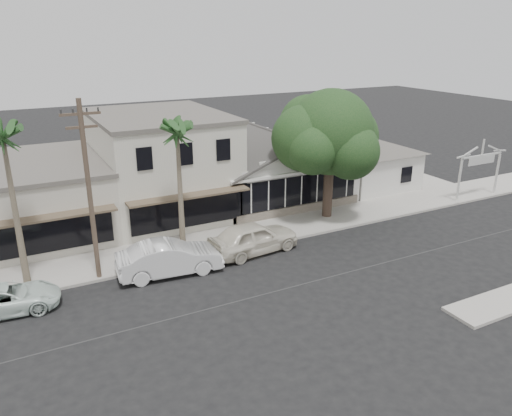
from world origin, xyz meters
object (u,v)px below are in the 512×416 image
shade_tree (328,134)px  utility_pole (89,189)px  arch_sign (482,157)px  car_0 (253,238)px  car_1 (169,258)px  car_2 (5,299)px

shade_tree → utility_pole: bearing=-171.8°
arch_sign → car_0: 19.18m
car_1 → car_2: car_1 is taller
car_0 → shade_tree: bearing=-73.0°
utility_pole → car_2: (-4.26, -1.25, -4.15)m
car_0 → car_2: car_0 is taller
car_2 → shade_tree: size_ratio=0.54×
arch_sign → car_0: arch_sign is taller
utility_pole → car_2: size_ratio=1.95×
arch_sign → utility_pole: bearing=-179.8°
car_1 → shade_tree: size_ratio=0.63×
arch_sign → car_0: size_ratio=0.78×
arch_sign → car_1: (-24.03, -1.16, -2.28)m
utility_pole → shade_tree: size_ratio=1.06×
car_0 → car_1: 5.01m
car_1 → car_2: size_ratio=1.15×
utility_pole → shade_tree: utility_pole is taller
shade_tree → car_0: bearing=-157.0°
arch_sign → shade_tree: (-12.21, 2.10, 2.44)m
arch_sign → shade_tree: shade_tree is taller
car_0 → car_1: car_0 is taller
utility_pole → car_0: 9.25m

